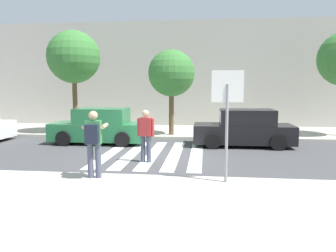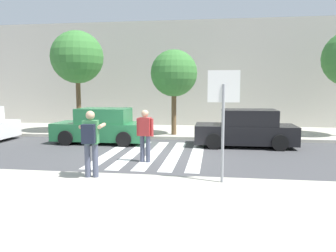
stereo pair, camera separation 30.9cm
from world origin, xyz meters
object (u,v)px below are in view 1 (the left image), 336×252
at_px(parked_car_green, 100,127).
at_px(parked_car_black, 244,129).
at_px(stop_sign, 227,101).
at_px(photographer_with_backpack, 94,138).
at_px(street_tree_west, 74,57).
at_px(pedestrian_crossing, 146,133).
at_px(street_tree_center, 171,74).

xyz_separation_m(parked_car_green, parked_car_black, (6.25, -0.00, 0.00)).
bearing_deg(stop_sign, parked_car_black, 79.42).
height_order(photographer_with_backpack, street_tree_west, street_tree_west).
distance_m(stop_sign, street_tree_west, 11.07).
xyz_separation_m(parked_car_green, street_tree_west, (-2.04, 2.29, 3.25)).
xyz_separation_m(parked_car_black, street_tree_west, (-8.29, 2.29, 3.25)).
distance_m(stop_sign, parked_car_green, 7.98).
xyz_separation_m(stop_sign, parked_car_green, (-5.14, 5.94, -1.40)).
relative_size(photographer_with_backpack, pedestrian_crossing, 1.00).
bearing_deg(parked_car_green, pedestrian_crossing, -52.15).
bearing_deg(stop_sign, street_tree_west, 131.10).
distance_m(stop_sign, photographer_with_backpack, 3.47).
bearing_deg(photographer_with_backpack, stop_sign, 0.46).
distance_m(photographer_with_backpack, parked_car_black, 7.45).
distance_m(parked_car_green, street_tree_west, 4.47).
relative_size(stop_sign, pedestrian_crossing, 1.58).
bearing_deg(parked_car_black, street_tree_west, 164.55).
height_order(pedestrian_crossing, parked_car_green, pedestrian_crossing).
bearing_deg(pedestrian_crossing, street_tree_west, 129.44).
bearing_deg(street_tree_west, street_tree_center, -2.55).
height_order(parked_car_black, street_tree_west, street_tree_west).
distance_m(parked_car_black, street_tree_west, 9.19).
distance_m(stop_sign, pedestrian_crossing, 3.67).
xyz_separation_m(pedestrian_crossing, street_tree_west, (-4.73, 5.75, 3.00)).
relative_size(photographer_with_backpack, street_tree_west, 0.33).
xyz_separation_m(pedestrian_crossing, parked_car_black, (3.56, 3.46, -0.25)).
height_order(parked_car_black, street_tree_center, street_tree_center).
xyz_separation_m(parked_car_black, street_tree_center, (-3.28, 2.07, 2.40)).
height_order(street_tree_west, street_tree_center, street_tree_west).
bearing_deg(street_tree_west, pedestrian_crossing, -50.56).
bearing_deg(parked_car_black, pedestrian_crossing, -135.78).
bearing_deg(photographer_with_backpack, street_tree_center, 81.77).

